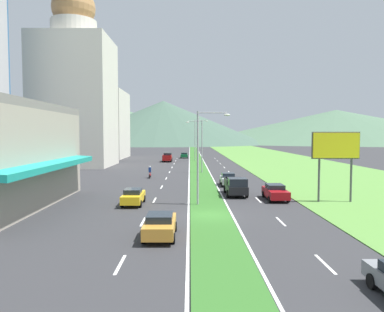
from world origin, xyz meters
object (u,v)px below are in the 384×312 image
(street_lamp_near, at_px, (202,151))
(street_lamp_mid, at_px, (200,143))
(car_4, at_px, (275,192))
(car_5, at_px, (184,155))
(street_lamp_far, at_px, (196,137))
(pickup_truck_1, at_px, (167,157))
(billboard_roadside, at_px, (336,149))
(car_2, at_px, (160,225))
(motorcycle_rider, at_px, (150,173))
(car_1, at_px, (228,179))
(car_3, at_px, (133,196))
(pickup_truck_0, at_px, (236,186))

(street_lamp_near, xyz_separation_m, street_lamp_mid, (0.65, 28.32, 0.10))
(car_4, bearing_deg, car_5, -171.19)
(street_lamp_far, height_order, pickup_truck_1, street_lamp_far)
(street_lamp_mid, relative_size, billboard_roadside, 1.31)
(car_2, bearing_deg, motorcycle_rider, 7.29)
(motorcycle_rider, bearing_deg, pickup_truck_1, -1.05)
(street_lamp_near, bearing_deg, car_4, 19.57)
(car_1, bearing_deg, street_lamp_near, -16.29)
(street_lamp_far, distance_m, car_1, 44.26)
(car_1, bearing_deg, car_3, -38.26)
(car_3, bearing_deg, billboard_roadside, -87.02)
(car_3, xyz_separation_m, pickup_truck_0, (10.05, 4.99, 0.22))
(street_lamp_mid, xyz_separation_m, motorcycle_rider, (-7.65, -7.28, -4.33))
(street_lamp_far, relative_size, motorcycle_rider, 5.00)
(street_lamp_near, height_order, car_5, street_lamp_near)
(car_1, height_order, pickup_truck_1, pickup_truck_1)
(car_1, xyz_separation_m, car_5, (-6.36, 54.00, -0.02))
(car_2, relative_size, pickup_truck_0, 0.84)
(car_1, distance_m, motorcycle_rider, 13.51)
(street_lamp_far, bearing_deg, car_3, -96.86)
(car_5, distance_m, pickup_truck_0, 62.05)
(billboard_roadside, bearing_deg, car_2, -143.02)
(street_lamp_far, xyz_separation_m, car_1, (3.23, -43.86, -4.95))
(street_lamp_near, height_order, street_lamp_mid, street_lamp_mid)
(car_5, bearing_deg, street_lamp_near, -177.78)
(street_lamp_near, bearing_deg, billboard_roadside, 5.12)
(motorcycle_rider, bearing_deg, pickup_truck_0, -145.87)
(street_lamp_near, distance_m, car_4, 8.86)
(car_4, xyz_separation_m, pickup_truck_1, (-13.75, 51.32, 0.20))
(street_lamp_far, xyz_separation_m, car_5, (-3.13, 10.13, -4.97))
(car_1, height_order, car_5, car_1)
(street_lamp_far, bearing_deg, billboard_roadside, -77.68)
(street_lamp_near, distance_m, car_5, 67.05)
(motorcycle_rider, bearing_deg, street_lamp_far, -11.91)
(car_3, xyz_separation_m, car_4, (13.63, 2.47, 0.02))
(car_5, bearing_deg, pickup_truck_0, -174.10)
(street_lamp_near, distance_m, car_1, 14.04)
(car_2, relative_size, car_5, 1.12)
(car_3, relative_size, pickup_truck_0, 0.80)
(car_5, relative_size, pickup_truck_1, 0.75)
(street_lamp_mid, xyz_separation_m, car_2, (-3.60, -38.94, -4.29))
(car_2, height_order, car_3, car_2)
(car_1, xyz_separation_m, pickup_truck_1, (-10.16, 41.07, 0.19))
(car_3, bearing_deg, street_lamp_mid, -13.81)
(pickup_truck_1, bearing_deg, car_3, -179.87)
(car_3, height_order, car_4, car_4)
(street_lamp_mid, bearing_deg, car_2, -95.28)
(street_lamp_near, height_order, motorcycle_rider, street_lamp_near)
(billboard_roadside, bearing_deg, pickup_truck_0, 155.74)
(pickup_truck_1, bearing_deg, pickup_truck_0, -168.22)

